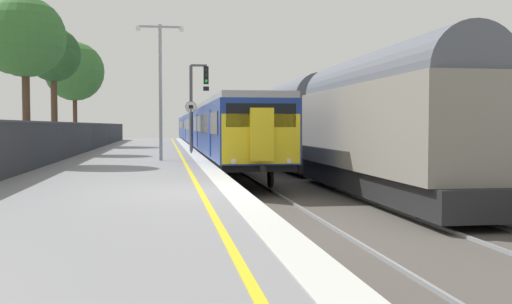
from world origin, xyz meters
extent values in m
cube|color=gray|center=(-2.50, 0.00, -0.50)|extent=(6.40, 110.00, 1.00)
cube|color=silver|center=(0.40, 0.00, 0.01)|extent=(0.60, 110.00, 0.01)
cube|color=yellow|center=(-0.35, 0.00, 0.01)|extent=(0.12, 110.00, 0.01)
cube|color=#4C4742|center=(6.20, 0.00, -1.10)|extent=(11.00, 110.00, 0.20)
cube|color=gray|center=(1.38, 0.00, -0.96)|extent=(0.07, 110.00, 0.08)
cube|color=gray|center=(2.82, 0.00, -0.96)|extent=(0.07, 110.00, 0.08)
cube|color=gray|center=(5.38, 0.00, -0.96)|extent=(0.07, 110.00, 0.08)
cube|color=gray|center=(6.82, 0.00, -0.96)|extent=(0.07, 110.00, 0.08)
cube|color=navy|center=(2.10, 16.16, 1.27)|extent=(2.80, 19.03, 2.30)
cube|color=black|center=(2.10, 16.16, -0.01)|extent=(2.64, 18.43, 0.25)
cube|color=#93999E|center=(2.10, 16.16, 2.54)|extent=(2.68, 19.03, 0.24)
cube|color=black|center=(0.69, 16.16, 1.57)|extent=(0.02, 17.43, 0.84)
cube|color=#1D3A98|center=(0.69, 11.40, 1.17)|extent=(0.03, 1.10, 1.90)
cube|color=#1D3A98|center=(0.69, 20.92, 1.17)|extent=(0.03, 1.10, 1.90)
cylinder|color=black|center=(1.32, 9.25, -0.50)|extent=(0.12, 0.84, 0.84)
cylinder|color=black|center=(2.88, 9.25, -0.50)|extent=(0.12, 0.84, 0.84)
cylinder|color=black|center=(1.32, 23.07, -0.50)|extent=(0.12, 0.84, 0.84)
cylinder|color=black|center=(2.88, 23.07, -0.50)|extent=(0.12, 0.84, 0.84)
cube|color=navy|center=(2.10, 35.79, 1.27)|extent=(2.80, 19.03, 2.30)
cube|color=black|center=(2.10, 35.79, -0.01)|extent=(2.64, 18.43, 0.25)
cube|color=#93999E|center=(2.10, 35.79, 2.54)|extent=(2.68, 19.03, 0.24)
cube|color=black|center=(0.69, 35.79, 1.57)|extent=(0.02, 17.43, 0.84)
cube|color=#1D3A98|center=(0.69, 31.03, 1.17)|extent=(0.03, 1.10, 1.90)
cube|color=#1D3A98|center=(0.69, 40.54, 1.17)|extent=(0.03, 1.10, 1.90)
cylinder|color=black|center=(1.32, 28.87, -0.50)|extent=(0.12, 0.84, 0.84)
cylinder|color=black|center=(2.88, 28.87, -0.50)|extent=(0.12, 0.84, 0.84)
cylinder|color=black|center=(1.32, 42.70, -0.50)|extent=(0.12, 0.84, 0.84)
cylinder|color=black|center=(2.88, 42.70, -0.50)|extent=(0.12, 0.84, 0.84)
cube|color=navy|center=(2.10, 55.41, 1.27)|extent=(2.80, 19.03, 2.30)
cube|color=black|center=(2.10, 55.41, -0.01)|extent=(2.64, 18.43, 0.25)
cube|color=#93999E|center=(2.10, 55.41, 2.54)|extent=(2.68, 19.03, 0.24)
cube|color=black|center=(0.69, 55.41, 1.57)|extent=(0.02, 17.43, 0.84)
cube|color=#1D3A98|center=(0.69, 50.66, 1.17)|extent=(0.03, 1.10, 1.90)
cube|color=#1D3A98|center=(0.69, 60.17, 1.17)|extent=(0.03, 1.10, 1.90)
cylinder|color=black|center=(1.32, 48.50, -0.50)|extent=(0.12, 0.84, 0.84)
cylinder|color=black|center=(2.88, 48.50, -0.50)|extent=(0.12, 0.84, 0.84)
cylinder|color=black|center=(1.32, 62.33, -0.50)|extent=(0.12, 0.84, 0.84)
cylinder|color=black|center=(2.88, 62.33, -0.50)|extent=(0.12, 0.84, 0.84)
cube|color=yellow|center=(2.10, 6.69, 1.02)|extent=(2.70, 0.10, 1.70)
cube|color=black|center=(2.10, 6.68, 1.82)|extent=(2.40, 0.08, 0.80)
cube|color=yellow|center=(2.10, 6.55, 1.17)|extent=(0.80, 0.24, 1.80)
cylinder|color=white|center=(1.15, 6.63, 0.27)|extent=(0.18, 0.06, 0.18)
cylinder|color=white|center=(3.05, 6.63, 0.27)|extent=(0.18, 0.06, 0.18)
cylinder|color=black|center=(2.10, 6.40, 0.02)|extent=(0.20, 0.35, 0.20)
cube|color=black|center=(2.10, 35.79, 2.79)|extent=(0.60, 0.90, 0.20)
cube|color=#232326|center=(6.10, 5.84, -0.38)|extent=(2.30, 13.34, 0.79)
cube|color=gray|center=(6.10, 5.84, 1.40)|extent=(2.60, 12.54, 2.76)
cylinder|color=#515660|center=(6.10, 5.84, 2.78)|extent=(2.39, 12.14, 2.39)
cylinder|color=black|center=(5.32, 1.17, -0.50)|extent=(0.12, 0.84, 0.84)
cylinder|color=black|center=(6.88, 1.17, -0.50)|extent=(0.12, 0.84, 0.84)
cylinder|color=black|center=(5.32, 10.51, -0.50)|extent=(0.12, 0.84, 0.84)
cylinder|color=black|center=(6.88, 10.51, -0.50)|extent=(0.12, 0.84, 0.84)
cube|color=#232326|center=(6.10, 19.98, -0.38)|extent=(2.30, 13.34, 0.79)
cube|color=gray|center=(6.10, 19.98, 1.40)|extent=(2.60, 12.54, 2.76)
cylinder|color=#515660|center=(6.10, 19.98, 2.78)|extent=(2.39, 12.14, 2.39)
cylinder|color=black|center=(5.32, 15.31, -0.50)|extent=(0.12, 0.84, 0.84)
cylinder|color=black|center=(6.88, 15.31, -0.50)|extent=(0.12, 0.84, 0.84)
cylinder|color=black|center=(5.32, 24.65, -0.50)|extent=(0.12, 0.84, 0.84)
cylinder|color=black|center=(6.88, 24.65, -0.50)|extent=(0.12, 0.84, 0.84)
cube|color=#232326|center=(6.10, 34.12, -0.38)|extent=(2.30, 13.34, 0.79)
cube|color=gray|center=(6.10, 34.12, 1.40)|extent=(2.60, 12.54, 2.76)
cylinder|color=#515660|center=(6.10, 34.12, 2.78)|extent=(2.39, 12.14, 2.39)
cylinder|color=black|center=(5.32, 29.45, -0.50)|extent=(0.12, 0.84, 0.84)
cylinder|color=black|center=(6.88, 29.45, -0.50)|extent=(0.12, 0.84, 0.84)
cylinder|color=black|center=(5.32, 38.79, -0.50)|extent=(0.12, 0.84, 0.84)
cylinder|color=black|center=(6.88, 38.79, -0.50)|extent=(0.12, 0.84, 0.84)
cube|color=#232326|center=(6.10, 48.26, -0.38)|extent=(2.30, 13.34, 0.79)
cube|color=gray|center=(6.10, 48.26, 1.40)|extent=(2.60, 12.54, 2.76)
cylinder|color=#515660|center=(6.10, 48.26, 2.78)|extent=(2.39, 12.14, 2.39)
cylinder|color=black|center=(5.32, 43.59, -0.50)|extent=(0.12, 0.84, 0.84)
cylinder|color=black|center=(6.88, 43.59, -0.50)|extent=(0.12, 0.84, 0.84)
cylinder|color=black|center=(5.32, 52.93, -0.50)|extent=(0.12, 0.84, 0.84)
cylinder|color=black|center=(6.88, 52.93, -0.50)|extent=(0.12, 0.84, 0.84)
cylinder|color=#47474C|center=(0.35, 20.53, 2.43)|extent=(0.18, 0.18, 4.86)
cube|color=#47474C|center=(0.80, 20.53, 4.86)|extent=(0.90, 0.12, 0.12)
cube|color=black|center=(1.20, 20.53, 4.31)|extent=(0.28, 0.20, 1.00)
cylinder|color=black|center=(1.20, 20.41, 4.63)|extent=(0.16, 0.04, 0.16)
cylinder|color=black|center=(1.20, 20.41, 4.31)|extent=(0.16, 0.04, 0.16)
cylinder|color=#19D83F|center=(1.20, 20.41, 3.99)|extent=(0.16, 0.04, 0.16)
cube|color=black|center=(1.20, 20.53, 3.56)|extent=(0.32, 0.16, 0.24)
cylinder|color=#59595B|center=(0.25, 18.39, 1.20)|extent=(0.08, 0.08, 2.40)
cylinder|color=black|center=(0.25, 18.38, 2.46)|extent=(0.59, 0.02, 0.59)
cylinder|color=silver|center=(0.25, 18.37, 2.46)|extent=(0.56, 0.02, 0.56)
cube|color=black|center=(0.25, 18.36, 2.46)|extent=(0.24, 0.01, 0.18)
cylinder|color=#93999E|center=(-1.30, 12.13, 2.85)|extent=(0.14, 0.14, 5.70)
cube|color=#93999E|center=(-0.85, 12.13, 5.60)|extent=(0.90, 0.08, 0.08)
cylinder|color=silver|center=(-0.40, 12.13, 5.52)|extent=(0.20, 0.20, 0.18)
cube|color=#93999E|center=(-1.75, 12.13, 5.60)|extent=(0.90, 0.08, 0.08)
cylinder|color=silver|center=(-2.20, 12.13, 5.52)|extent=(0.20, 0.20, 0.18)
cylinder|color=#38383D|center=(-5.45, 11.69, 0.80)|extent=(0.07, 0.07, 1.60)
cylinder|color=#38383D|center=(-5.45, 23.38, 0.80)|extent=(0.07, 0.07, 1.60)
cylinder|color=#38383D|center=(-5.45, 35.06, 0.80)|extent=(0.07, 0.07, 1.60)
cylinder|color=#38383D|center=(-5.45, 46.75, 0.80)|extent=(0.07, 0.07, 1.60)
cylinder|color=#473323|center=(-6.42, 10.89, 2.01)|extent=(0.29, 0.29, 4.03)
sphere|color=#33662D|center=(-6.42, 10.89, 4.88)|extent=(3.09, 3.09, 3.09)
sphere|color=#33662D|center=(-6.95, 11.11, 4.49)|extent=(2.06, 2.06, 2.06)
cylinder|color=#473323|center=(-6.84, 19.20, 2.20)|extent=(0.33, 0.33, 4.40)
sphere|color=#234C23|center=(-6.84, 19.20, 5.18)|extent=(2.82, 2.82, 2.82)
sphere|color=#234C23|center=(-6.28, 18.65, 4.82)|extent=(1.65, 1.65, 1.65)
cylinder|color=#473323|center=(-7.47, 30.84, 2.09)|extent=(0.30, 0.30, 4.18)
sphere|color=#33662D|center=(-7.47, 30.84, 5.34)|extent=(4.19, 4.19, 4.19)
sphere|color=#33662D|center=(-6.94, 30.44, 4.81)|extent=(2.73, 2.73, 2.73)
camera|label=1|loc=(-1.13, -13.16, 1.48)|focal=41.65mm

